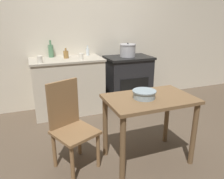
# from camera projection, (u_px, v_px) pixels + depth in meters

# --- Properties ---
(ground_plane) EXTENTS (14.00, 14.00, 0.00)m
(ground_plane) POSITION_uv_depth(u_px,v_px,m) (124.00, 143.00, 2.82)
(ground_plane) COLOR brown
(wall_back) EXTENTS (8.00, 0.07, 2.55)m
(wall_back) POSITION_uv_depth(u_px,v_px,m) (88.00, 33.00, 3.83)
(wall_back) COLOR beige
(wall_back) RESTS_ON ground_plane
(counter_cabinet) EXTENTS (1.14, 0.62, 0.91)m
(counter_cabinet) POSITION_uv_depth(u_px,v_px,m) (68.00, 86.00, 3.63)
(counter_cabinet) COLOR beige
(counter_cabinet) RESTS_ON ground_plane
(stove) EXTENTS (0.81, 0.59, 0.88)m
(stove) POSITION_uv_depth(u_px,v_px,m) (128.00, 80.00, 4.03)
(stove) COLOR black
(stove) RESTS_ON ground_plane
(work_table) EXTENTS (0.92, 0.59, 0.75)m
(work_table) POSITION_uv_depth(u_px,v_px,m) (149.00, 109.00, 2.32)
(work_table) COLOR brown
(work_table) RESTS_ON ground_plane
(chair) EXTENTS (0.53, 0.53, 0.93)m
(chair) POSITION_uv_depth(u_px,v_px,m) (70.00, 124.00, 2.28)
(chair) COLOR olive
(chair) RESTS_ON ground_plane
(flour_sack) EXTENTS (0.23, 0.16, 0.32)m
(flour_sack) POSITION_uv_depth(u_px,v_px,m) (133.00, 103.00, 3.69)
(flour_sack) COLOR beige
(flour_sack) RESTS_ON ground_plane
(stock_pot) EXTENTS (0.28, 0.28, 0.24)m
(stock_pot) POSITION_uv_depth(u_px,v_px,m) (128.00, 50.00, 3.85)
(stock_pot) COLOR #A8A8AD
(stock_pot) RESTS_ON stove
(mixing_bowl_large) EXTENTS (0.24, 0.24, 0.08)m
(mixing_bowl_large) POSITION_uv_depth(u_px,v_px,m) (144.00, 94.00, 2.24)
(mixing_bowl_large) COLOR #93A8B2
(mixing_bowl_large) RESTS_ON work_table
(bottle_far_left) EXTENTS (0.08, 0.08, 0.16)m
(bottle_far_left) POSITION_uv_depth(u_px,v_px,m) (66.00, 54.00, 3.51)
(bottle_far_left) COLOR olive
(bottle_far_left) RESTS_ON counter_cabinet
(bottle_left) EXTENTS (0.08, 0.08, 0.28)m
(bottle_left) POSITION_uv_depth(u_px,v_px,m) (51.00, 51.00, 3.59)
(bottle_left) COLOR #517F5B
(bottle_left) RESTS_ON counter_cabinet
(bottle_mid_left) EXTENTS (0.06, 0.06, 0.17)m
(bottle_mid_left) POSITION_uv_depth(u_px,v_px,m) (88.00, 52.00, 3.77)
(bottle_mid_left) COLOR silver
(bottle_mid_left) RESTS_ON counter_cabinet
(cup_center_left) EXTENTS (0.07, 0.07, 0.09)m
(cup_center_left) POSITION_uv_depth(u_px,v_px,m) (81.00, 56.00, 3.43)
(cup_center_left) COLOR silver
(cup_center_left) RESTS_ON counter_cabinet
(cup_center) EXTENTS (0.08, 0.08, 0.10)m
(cup_center) POSITION_uv_depth(u_px,v_px,m) (40.00, 60.00, 3.15)
(cup_center) COLOR silver
(cup_center) RESTS_ON counter_cabinet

